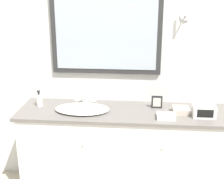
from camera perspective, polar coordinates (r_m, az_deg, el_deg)
The scene contains 8 objects.
wall_back at distance 2.98m, azimuth 2.61°, elevation 5.70°, with size 8.00×0.18×2.55m.
vanity_counter at distance 3.01m, azimuth 2.22°, elevation -11.58°, with size 1.93×0.54×0.87m.
sink_basin at distance 2.83m, azimuth -5.45°, elevation -3.46°, with size 0.49×0.36×0.16m.
soap_bottle at distance 2.98m, azimuth -13.15°, elevation -1.86°, with size 0.05×0.05×0.16m.
appliance_box at distance 2.78m, azimuth 16.48°, elevation -3.83°, with size 0.19×0.12×0.11m.
picture_frame at distance 2.89m, azimuth 8.20°, elevation -2.28°, with size 0.10×0.01×0.12m.
hand_towel_near_sink at distance 2.70m, azimuth 9.83°, elevation -4.82°, with size 0.16×0.13×0.04m.
hand_towel_far_corner at distance 2.82m, azimuth 12.42°, elevation -3.75°, with size 0.14×0.14×0.05m.
Camera 1 is at (0.12, -2.30, 1.92)m, focal length 50.00 mm.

